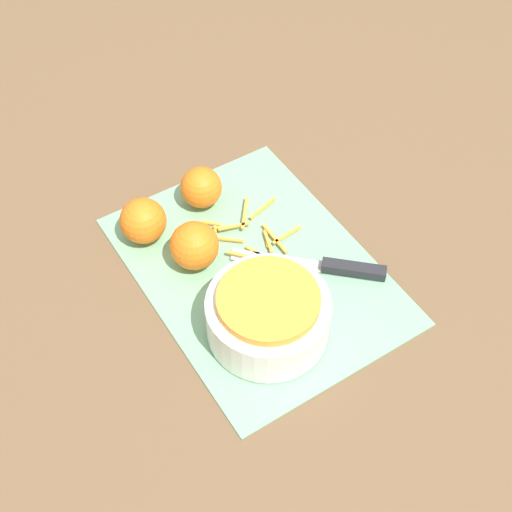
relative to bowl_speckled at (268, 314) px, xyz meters
The scene contains 8 objects.
ground_plane 0.13m from the bowl_speckled, 24.02° to the right, with size 4.00×4.00×0.00m, color brown.
cutting_board 0.12m from the bowl_speckled, 24.02° to the right, with size 0.46×0.34×0.01m.
bowl_speckled is the anchor object (origin of this frame).
knife 0.16m from the bowl_speckled, 76.32° to the right, with size 0.18×0.19×0.02m.
orange_left 0.17m from the bowl_speckled, ahead, with size 0.08×0.08×0.08m.
orange_right 0.27m from the bowl_speckled, 14.81° to the left, with size 0.07×0.07×0.07m.
orange_back 0.28m from the bowl_speckled, ahead, with size 0.07×0.07×0.07m.
peel_pile 0.19m from the bowl_speckled, 24.48° to the right, with size 0.14×0.14×0.01m.
Camera 1 is at (-0.58, 0.37, 0.88)m, focal length 50.00 mm.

